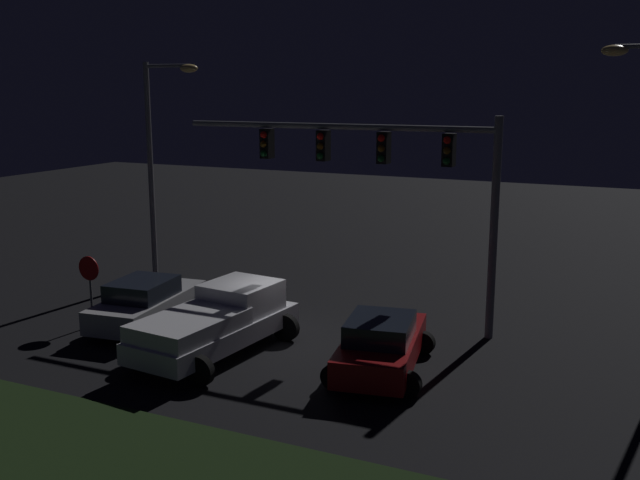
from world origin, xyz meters
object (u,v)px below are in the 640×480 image
(car_sedan_far, at_px, (381,344))
(street_lamp_left, at_px, (159,147))
(stop_sign, at_px, (90,277))
(pickup_truck, at_px, (219,319))
(car_sedan, at_px, (147,303))
(traffic_signal_gantry, at_px, (384,163))

(car_sedan_far, distance_m, street_lamp_left, 12.63)
(car_sedan_far, relative_size, stop_sign, 2.08)
(pickup_truck, bearing_deg, car_sedan, 77.86)
(stop_sign, bearing_deg, traffic_signal_gantry, 26.75)
(street_lamp_left, bearing_deg, traffic_signal_gantry, -8.15)
(car_sedan_far, bearing_deg, pickup_truck, 87.52)
(car_sedan, bearing_deg, pickup_truck, -114.52)
(car_sedan, relative_size, car_sedan_far, 0.98)
(street_lamp_left, bearing_deg, car_sedan, -59.24)
(pickup_truck, bearing_deg, car_sedan_far, -76.48)
(pickup_truck, distance_m, car_sedan, 3.55)
(traffic_signal_gantry, xyz_separation_m, stop_sign, (-8.07, -4.07, -3.47))
(pickup_truck, distance_m, street_lamp_left, 9.35)
(pickup_truck, xyz_separation_m, street_lamp_left, (-6.12, 5.74, 4.13))
(car_sedan_far, bearing_deg, car_sedan, 76.37)
(car_sedan, distance_m, street_lamp_left, 6.95)
(car_sedan_far, bearing_deg, street_lamp_left, 54.31)
(street_lamp_left, height_order, stop_sign, street_lamp_left)
(car_sedan_far, relative_size, traffic_signal_gantry, 0.45)
(car_sedan, height_order, traffic_signal_gantry, traffic_signal_gantry)
(pickup_truck, relative_size, street_lamp_left, 0.68)
(pickup_truck, xyz_separation_m, traffic_signal_gantry, (3.18, 4.41, 4.03))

